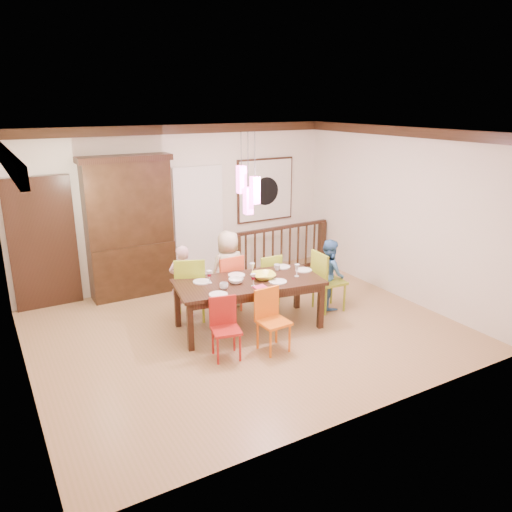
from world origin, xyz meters
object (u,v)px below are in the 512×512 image
chair_end_right (330,276)px  balustrade (281,249)px  china_hutch (130,227)px  person_far_mid (228,270)px  chair_far_left (190,283)px  person_far_left (183,281)px  person_end_right (330,274)px  dining_table (249,286)px

chair_end_right → balustrade: (0.31, 1.93, -0.07)m
china_hutch → person_far_mid: size_ratio=1.87×
chair_far_left → chair_end_right: size_ratio=1.03×
person_far_left → person_end_right: (2.25, -0.82, -0.01)m
chair_far_left → person_far_left: (-0.07, 0.13, 0.00)m
chair_far_left → person_far_left: size_ratio=0.87×
chair_end_right → person_end_right: person_end_right is taller
dining_table → chair_far_left: 0.97m
person_far_mid → china_hutch: bearing=-50.7°
china_hutch → person_far_mid: bearing=-48.5°
chair_end_right → person_far_mid: person_far_mid is taller
balustrade → person_end_right: 1.85m
dining_table → china_hutch: china_hutch is taller
chair_far_left → chair_end_right: 2.25m
china_hutch → balustrade: china_hutch is taller
chair_far_left → person_far_mid: (0.73, 0.13, 0.06)m
china_hutch → person_far_left: (0.41, -1.36, -0.63)m
chair_far_left → china_hutch: (-0.48, 1.49, 0.63)m
balustrade → person_far_left: 2.68m
chair_end_right → dining_table: bearing=91.1°
chair_far_left → balustrade: chair_far_left is taller
chair_far_left → balustrade: 2.67m
chair_far_left → balustrade: bearing=-131.7°
balustrade → person_far_left: (-2.48, -1.01, 0.09)m
dining_table → person_end_right: (1.55, 0.04, -0.09)m
person_end_right → china_hutch: bearing=66.6°
dining_table → person_far_mid: person_far_mid is taller
chair_far_left → balustrade: (2.41, 1.14, -0.09)m
china_hutch → person_end_right: bearing=-39.4°
chair_end_right → person_end_right: (0.08, 0.10, 0.01)m
person_far_left → person_far_mid: bearing=-152.0°
dining_table → balustrade: size_ratio=1.06×
chair_far_left → person_end_right: 2.29m
chair_far_left → person_far_mid: bearing=-147.2°
person_end_right → balustrade: bearing=8.7°
chair_end_right → china_hutch: china_hutch is taller
china_hutch → person_far_left: china_hutch is taller
dining_table → person_far_mid: bearing=92.4°
balustrade → dining_table: bearing=-135.6°
dining_table → person_far_left: 1.11m
person_far_mid → person_end_right: bearing=148.4°
dining_table → person_far_mid: size_ratio=1.76×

